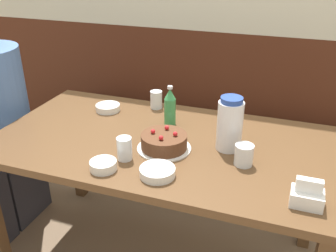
{
  "coord_description": "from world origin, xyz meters",
  "views": [
    {
      "loc": [
        0.54,
        -1.42,
        1.55
      ],
      "look_at": [
        0.02,
        0.05,
        0.79
      ],
      "focal_mm": 40.0,
      "sensor_mm": 36.0,
      "label": 1
    }
  ],
  "objects_px": {
    "glass_water_tall": "(124,149)",
    "glass_tumbler_short": "(244,155)",
    "birthday_cake": "(164,142)",
    "bench_seat": "(202,150)",
    "bowl_rice_small": "(157,172)",
    "glass_shot_small": "(156,100)",
    "water_pitcher": "(230,124)",
    "soju_bottle": "(170,107)",
    "napkin_holder": "(307,196)",
    "bowl_soup_white": "(108,108)",
    "bowl_side_dish": "(103,165)"
  },
  "relations": [
    {
      "from": "bowl_rice_small",
      "to": "glass_shot_small",
      "type": "xyz_separation_m",
      "value": [
        -0.24,
        0.62,
        0.03
      ]
    },
    {
      "from": "glass_shot_small",
      "to": "bowl_side_dish",
      "type": "bearing_deg",
      "value": -87.88
    },
    {
      "from": "birthday_cake",
      "to": "bowl_rice_small",
      "type": "relative_size",
      "value": 1.7
    },
    {
      "from": "soju_bottle",
      "to": "glass_water_tall",
      "type": "height_order",
      "value": "soju_bottle"
    },
    {
      "from": "birthday_cake",
      "to": "bowl_soup_white",
      "type": "height_order",
      "value": "birthday_cake"
    },
    {
      "from": "birthday_cake",
      "to": "bowl_rice_small",
      "type": "height_order",
      "value": "birthday_cake"
    },
    {
      "from": "water_pitcher",
      "to": "napkin_holder",
      "type": "height_order",
      "value": "water_pitcher"
    },
    {
      "from": "glass_water_tall",
      "to": "glass_tumbler_short",
      "type": "height_order",
      "value": "glass_water_tall"
    },
    {
      "from": "soju_bottle",
      "to": "glass_water_tall",
      "type": "relative_size",
      "value": 2.05
    },
    {
      "from": "soju_bottle",
      "to": "bowl_soup_white",
      "type": "xyz_separation_m",
      "value": [
        -0.37,
        0.05,
        -0.08
      ]
    },
    {
      "from": "bowl_rice_small",
      "to": "glass_shot_small",
      "type": "distance_m",
      "value": 0.67
    },
    {
      "from": "bench_seat",
      "to": "bowl_side_dish",
      "type": "height_order",
      "value": "bowl_side_dish"
    },
    {
      "from": "birthday_cake",
      "to": "bowl_rice_small",
      "type": "xyz_separation_m",
      "value": [
        0.05,
        -0.21,
        -0.02
      ]
    },
    {
      "from": "birthday_cake",
      "to": "bench_seat",
      "type": "bearing_deg",
      "value": 92.67
    },
    {
      "from": "glass_tumbler_short",
      "to": "glass_shot_small",
      "type": "bearing_deg",
      "value": 141.9
    },
    {
      "from": "bowl_side_dish",
      "to": "glass_shot_small",
      "type": "bearing_deg",
      "value": 92.12
    },
    {
      "from": "soju_bottle",
      "to": "glass_tumbler_short",
      "type": "bearing_deg",
      "value": -32.15
    },
    {
      "from": "bowl_soup_white",
      "to": "bowl_rice_small",
      "type": "height_order",
      "value": "same"
    },
    {
      "from": "soju_bottle",
      "to": "birthday_cake",
      "type": "bearing_deg",
      "value": -76.82
    },
    {
      "from": "glass_water_tall",
      "to": "glass_shot_small",
      "type": "relative_size",
      "value": 1.02
    },
    {
      "from": "bowl_side_dish",
      "to": "glass_water_tall",
      "type": "bearing_deg",
      "value": 65.8
    },
    {
      "from": "birthday_cake",
      "to": "glass_shot_small",
      "type": "height_order",
      "value": "glass_shot_small"
    },
    {
      "from": "bowl_soup_white",
      "to": "glass_water_tall",
      "type": "distance_m",
      "value": 0.52
    },
    {
      "from": "birthday_cake",
      "to": "water_pitcher",
      "type": "xyz_separation_m",
      "value": [
        0.26,
        0.1,
        0.08
      ]
    },
    {
      "from": "water_pitcher",
      "to": "bowl_rice_small",
      "type": "height_order",
      "value": "water_pitcher"
    },
    {
      "from": "bowl_rice_small",
      "to": "glass_tumbler_short",
      "type": "xyz_separation_m",
      "value": [
        0.3,
        0.19,
        0.03
      ]
    },
    {
      "from": "bench_seat",
      "to": "water_pitcher",
      "type": "relative_size",
      "value": 8.14
    },
    {
      "from": "birthday_cake",
      "to": "glass_tumbler_short",
      "type": "height_order",
      "value": "same"
    },
    {
      "from": "water_pitcher",
      "to": "glass_tumbler_short",
      "type": "height_order",
      "value": "water_pitcher"
    },
    {
      "from": "bench_seat",
      "to": "glass_tumbler_short",
      "type": "relative_size",
      "value": 22.05
    },
    {
      "from": "bowl_soup_white",
      "to": "water_pitcher",
      "type": "bearing_deg",
      "value": -15.45
    },
    {
      "from": "soju_bottle",
      "to": "glass_water_tall",
      "type": "bearing_deg",
      "value": -100.36
    },
    {
      "from": "birthday_cake",
      "to": "soju_bottle",
      "type": "relative_size",
      "value": 1.18
    },
    {
      "from": "bowl_soup_white",
      "to": "soju_bottle",
      "type": "bearing_deg",
      "value": -7.66
    },
    {
      "from": "soju_bottle",
      "to": "bowl_rice_small",
      "type": "distance_m",
      "value": 0.47
    },
    {
      "from": "napkin_holder",
      "to": "glass_tumbler_short",
      "type": "relative_size",
      "value": 1.24
    },
    {
      "from": "glass_water_tall",
      "to": "glass_shot_small",
      "type": "xyz_separation_m",
      "value": [
        -0.07,
        0.55,
        -0.0
      ]
    },
    {
      "from": "soju_bottle",
      "to": "bowl_rice_small",
      "type": "xyz_separation_m",
      "value": [
        0.1,
        -0.45,
        -0.08
      ]
    },
    {
      "from": "glass_water_tall",
      "to": "glass_tumbler_short",
      "type": "xyz_separation_m",
      "value": [
        0.47,
        0.12,
        -0.01
      ]
    },
    {
      "from": "water_pitcher",
      "to": "glass_shot_small",
      "type": "relative_size",
      "value": 2.49
    },
    {
      "from": "birthday_cake",
      "to": "glass_shot_small",
      "type": "distance_m",
      "value": 0.46
    },
    {
      "from": "napkin_holder",
      "to": "bowl_side_dish",
      "type": "bearing_deg",
      "value": -177.64
    },
    {
      "from": "soju_bottle",
      "to": "napkin_holder",
      "type": "relative_size",
      "value": 1.84
    },
    {
      "from": "birthday_cake",
      "to": "glass_water_tall",
      "type": "height_order",
      "value": "glass_water_tall"
    },
    {
      "from": "water_pitcher",
      "to": "glass_tumbler_short",
      "type": "distance_m",
      "value": 0.16
    },
    {
      "from": "bowl_rice_small",
      "to": "glass_tumbler_short",
      "type": "relative_size",
      "value": 1.58
    },
    {
      "from": "water_pitcher",
      "to": "bowl_rice_small",
      "type": "xyz_separation_m",
      "value": [
        -0.22,
        -0.31,
        -0.1
      ]
    },
    {
      "from": "bowl_rice_small",
      "to": "glass_shot_small",
      "type": "relative_size",
      "value": 1.45
    },
    {
      "from": "bowl_rice_small",
      "to": "bowl_side_dish",
      "type": "distance_m",
      "value": 0.22
    },
    {
      "from": "birthday_cake",
      "to": "glass_water_tall",
      "type": "relative_size",
      "value": 2.41
    }
  ]
}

